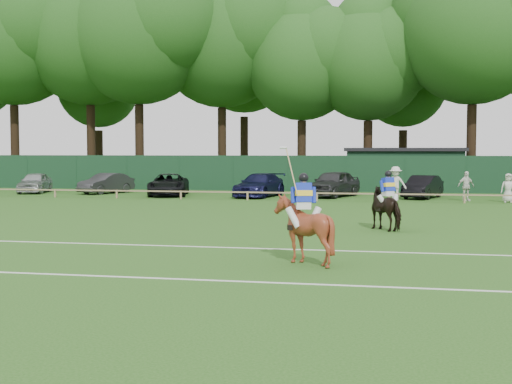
% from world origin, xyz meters
% --- Properties ---
extents(ground, '(160.00, 160.00, 0.00)m').
position_xyz_m(ground, '(0.00, 0.00, 0.00)').
color(ground, '#1E4C14').
rests_on(ground, ground).
extents(horse_dark, '(1.81, 1.94, 1.55)m').
position_xyz_m(horse_dark, '(5.02, 4.50, 0.77)').
color(horse_dark, black).
rests_on(horse_dark, ground).
extents(horse_chestnut, '(1.72, 1.85, 1.74)m').
position_xyz_m(horse_chestnut, '(2.99, -3.39, 0.87)').
color(horse_chestnut, maroon).
rests_on(horse_chestnut, ground).
extents(sedan_silver, '(2.63, 4.39, 1.40)m').
position_xyz_m(sedan_silver, '(-18.43, 21.76, 0.70)').
color(sedan_silver, '#AEB1B4').
rests_on(sedan_silver, ground).
extents(sedan_grey, '(2.77, 4.32, 1.34)m').
position_xyz_m(sedan_grey, '(-13.50, 22.15, 0.67)').
color(sedan_grey, '#303033').
rests_on(sedan_grey, ground).
extents(suv_black, '(3.39, 5.38, 1.38)m').
position_xyz_m(suv_black, '(-8.70, 20.82, 0.69)').
color(suv_black, black).
rests_on(suv_black, ground).
extents(sedan_navy, '(2.85, 5.21, 1.43)m').
position_xyz_m(sedan_navy, '(-2.87, 20.89, 0.72)').
color(sedan_navy, '#121338').
rests_on(sedan_navy, ground).
extents(hatch_grey, '(3.47, 5.18, 1.64)m').
position_xyz_m(hatch_grey, '(1.58, 21.71, 0.82)').
color(hatch_grey, '#303133').
rests_on(hatch_grey, ground).
extents(estate_black, '(2.67, 4.37, 1.36)m').
position_xyz_m(estate_black, '(6.93, 21.50, 0.68)').
color(estate_black, black).
rests_on(estate_black, ground).
extents(spectator_left, '(1.26, 0.74, 1.93)m').
position_xyz_m(spectator_left, '(5.34, 19.81, 0.97)').
color(spectator_left, silver).
rests_on(spectator_left, ground).
extents(spectator_mid, '(1.07, 0.76, 1.69)m').
position_xyz_m(spectator_mid, '(9.23, 19.71, 0.84)').
color(spectator_mid, silver).
rests_on(spectator_mid, ground).
extents(spectator_right, '(0.82, 0.57, 1.60)m').
position_xyz_m(spectator_right, '(11.40, 19.05, 0.80)').
color(spectator_right, beige).
rests_on(spectator_right, ground).
extents(rider_dark, '(0.81, 0.71, 1.41)m').
position_xyz_m(rider_dark, '(5.03, 4.49, 1.48)').
color(rider_dark, silver).
rests_on(rider_dark, ground).
extents(rider_chestnut, '(0.97, 0.52, 2.05)m').
position_xyz_m(rider_chestnut, '(2.99, -3.40, 1.64)').
color(rider_chestnut, silver).
rests_on(rider_chestnut, ground).
extents(pitch_lines, '(60.00, 5.10, 0.01)m').
position_xyz_m(pitch_lines, '(0.00, -3.50, 0.01)').
color(pitch_lines, silver).
rests_on(pitch_lines, ground).
extents(pitch_rail, '(62.10, 0.10, 0.50)m').
position_xyz_m(pitch_rail, '(0.00, 18.00, 0.45)').
color(pitch_rail, '#997F5B').
rests_on(pitch_rail, ground).
extents(perimeter_fence, '(92.08, 0.08, 2.50)m').
position_xyz_m(perimeter_fence, '(0.00, 27.00, 1.25)').
color(perimeter_fence, '#14351E').
rests_on(perimeter_fence, ground).
extents(utility_shed, '(8.40, 4.40, 3.04)m').
position_xyz_m(utility_shed, '(6.00, 30.00, 1.54)').
color(utility_shed, '#14331E').
rests_on(utility_shed, ground).
extents(tree_row, '(96.00, 12.00, 21.00)m').
position_xyz_m(tree_row, '(2.00, 35.00, 0.00)').
color(tree_row, '#26561C').
rests_on(tree_row, ground).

